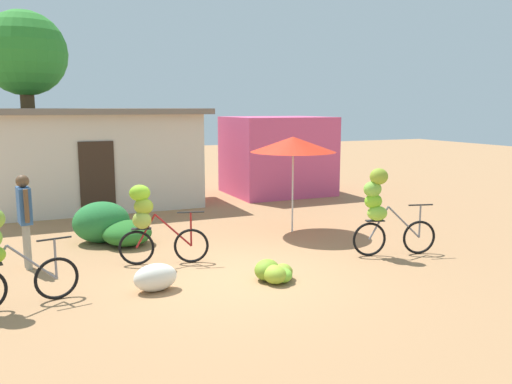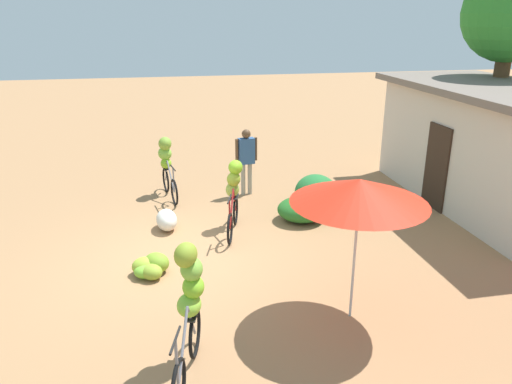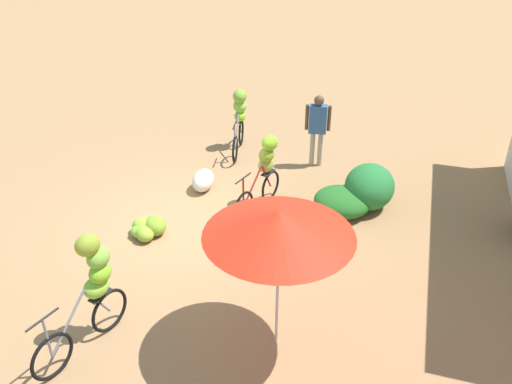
{
  "view_description": "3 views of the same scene",
  "coord_description": "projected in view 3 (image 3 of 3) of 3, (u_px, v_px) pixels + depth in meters",
  "views": [
    {
      "loc": [
        -3.13,
        -8.1,
        2.88
      ],
      "look_at": [
        0.91,
        1.13,
        1.24
      ],
      "focal_mm": 36.58,
      "sensor_mm": 36.0,
      "label": 1
    },
    {
      "loc": [
        8.43,
        -0.22,
        4.35
      ],
      "look_at": [
        -0.01,
        1.48,
        1.24
      ],
      "focal_mm": 34.24,
      "sensor_mm": 36.0,
      "label": 2
    },
    {
      "loc": [
        7.8,
        3.81,
        5.71
      ],
      "look_at": [
        0.18,
        1.48,
        1.1
      ],
      "focal_mm": 37.22,
      "sensor_mm": 36.0,
      "label": 3
    }
  ],
  "objects": [
    {
      "name": "ground_plane",
      "position": [
        186.0,
        225.0,
        10.28
      ],
      "size": [
        60.0,
        60.0,
        0.0
      ],
      "primitive_type": "plane",
      "color": "#A5774E"
    },
    {
      "name": "hedge_bush_front_left",
      "position": [
        369.0,
        186.0,
        10.71
      ],
      "size": [
        1.2,
        1.0,
        0.88
      ],
      "primitive_type": "ellipsoid",
      "color": "#277435",
      "rests_on": "ground"
    },
    {
      "name": "hedge_bush_front_right",
      "position": [
        342.0,
        202.0,
        10.54
      ],
      "size": [
        1.03,
        1.12,
        0.52
      ],
      "primitive_type": "ellipsoid",
      "color": "#266724",
      "rests_on": "ground"
    },
    {
      "name": "market_umbrella",
      "position": [
        279.0,
        224.0,
        6.63
      ],
      "size": [
        1.97,
        1.97,
        2.22
      ],
      "color": "beige",
      "rests_on": "ground"
    },
    {
      "name": "bicycle_leftmost",
      "position": [
        239.0,
        115.0,
        12.84
      ],
      "size": [
        1.64,
        0.47,
        1.51
      ],
      "color": "black",
      "rests_on": "ground"
    },
    {
      "name": "bicycle_near_pile",
      "position": [
        264.0,
        167.0,
        10.52
      ],
      "size": [
        1.61,
        0.57,
        1.49
      ],
      "color": "black",
      "rests_on": "ground"
    },
    {
      "name": "bicycle_center_loaded",
      "position": [
        92.0,
        285.0,
        7.27
      ],
      "size": [
        1.66,
        0.54,
        1.73
      ],
      "color": "black",
      "rests_on": "ground"
    },
    {
      "name": "banana_pile_on_ground",
      "position": [
        148.0,
        228.0,
        9.92
      ],
      "size": [
        0.83,
        0.78,
        0.35
      ],
      "color": "#86A42F",
      "rests_on": "ground"
    },
    {
      "name": "produce_sack",
      "position": [
        203.0,
        180.0,
        11.39
      ],
      "size": [
        0.74,
        0.51,
        0.44
      ],
      "primitive_type": "ellipsoid",
      "rotation": [
        0.0,
        0.0,
        0.1
      ],
      "color": "silver",
      "rests_on": "ground"
    },
    {
      "name": "person_vendor",
      "position": [
        318.0,
        123.0,
        11.97
      ],
      "size": [
        0.26,
        0.57,
        1.71
      ],
      "color": "gray",
      "rests_on": "ground"
    }
  ]
}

